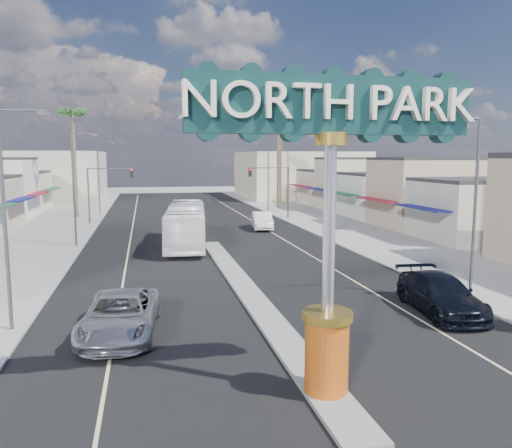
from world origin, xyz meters
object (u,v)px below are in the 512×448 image
gateway_sign (330,198)px  streetlight_l_far (100,174)px  streetlight_l_near (8,208)px  streetlight_r_near (473,199)px  traffic_signal_right (273,182)px  streetlight_l_mid (76,183)px  palm_left_far (73,118)px  car_parked_right (262,221)px  streetlight_r_mid (327,180)px  streetlight_r_far (267,173)px  traffic_signal_left (106,184)px  palm_right_far (281,122)px  palm_right_mid (278,131)px  suv_left (120,315)px  city_bus (186,225)px  suv_right (440,294)px

gateway_sign → streetlight_l_far: 51.10m
streetlight_l_near → streetlight_r_near: (20.87, 0.00, 0.00)m
traffic_signal_right → streetlight_r_near: streetlight_r_near is taller
streetlight_l_mid → palm_left_far: 21.16m
car_parked_right → streetlight_r_mid: bearing=-48.4°
traffic_signal_right → streetlight_r_mid: (1.25, -13.99, 0.79)m
streetlight_l_near → car_parked_right: bearing=57.9°
streetlight_r_far → palm_left_far: 24.38m
gateway_sign → traffic_signal_left: (-9.18, 42.02, -1.65)m
palm_right_far → car_parked_right: size_ratio=2.72×
traffic_signal_left → streetlight_l_near: streetlight_l_near is taller
streetlight_r_near → palm_right_mid: bearing=86.8°
streetlight_l_mid → suv_left: (4.20, -21.39, -4.22)m
palm_right_far → traffic_signal_left: bearing=-143.3°
palm_right_mid → palm_right_far: size_ratio=0.86×
gateway_sign → streetlight_l_near: size_ratio=1.02×
palm_right_mid → city_bus: bearing=-118.6°
gateway_sign → traffic_signal_right: gateway_sign is taller
traffic_signal_left → palm_right_far: size_ratio=0.43×
traffic_signal_right → streetlight_r_mid: bearing=-84.9°
streetlight_r_far → car_parked_right: bearing=-105.5°
traffic_signal_right → palm_right_far: (5.82, 18.01, 8.11)m
suv_right → city_bus: city_bus is taller
traffic_signal_right → suv_right: 35.65m
palm_right_mid → palm_right_far: palm_right_far is taller
streetlight_l_mid → streetlight_l_far: same height
streetlight_r_near → suv_right: 5.09m
gateway_sign → suv_left: gateway_sign is taller
streetlight_r_far → suv_right: size_ratio=1.52×
gateway_sign → streetlight_l_mid: (-10.43, 28.02, -0.86)m
streetlight_r_mid → gateway_sign: bearing=-110.4°
traffic_signal_right → palm_right_mid: size_ratio=0.50×
palm_right_mid → car_parked_right: size_ratio=2.33×
streetlight_l_near → streetlight_l_mid: size_ratio=1.00×
car_parked_right → suv_left: bearing=-106.3°
streetlight_l_near → suv_right: 18.94m
palm_right_mid → suv_left: palm_right_mid is taller
streetlight_r_mid → palm_left_far: bearing=139.5°
streetlight_r_near → car_parked_right: (-4.32, 26.41, -4.21)m
streetlight_l_near → suv_right: (18.41, -1.47, -4.21)m
palm_right_mid → city_bus: palm_right_mid is taller
streetlight_l_mid → streetlight_r_near: size_ratio=1.00×
streetlight_r_near → city_bus: streetlight_r_near is taller
gateway_sign → city_bus: gateway_sign is taller
city_bus → palm_right_far: bearing=69.2°
streetlight_l_far → suv_left: (4.20, -43.39, -4.22)m
palm_right_mid → suv_right: (-5.02, -47.47, -9.74)m
traffic_signal_left → streetlight_l_far: streetlight_l_far is taller
traffic_signal_left → streetlight_r_near: 39.26m
streetlight_l_far → suv_left: bearing=-84.5°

